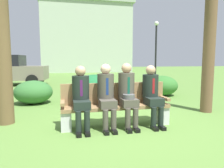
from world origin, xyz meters
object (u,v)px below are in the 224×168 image
at_px(seated_man_rightmost, 152,92).
at_px(shrub_mid_lawn, 95,87).
at_px(seated_man_centerleft, 106,93).
at_px(seated_man_leftmost, 81,94).
at_px(shrub_far_lawn, 162,86).
at_px(building_backdrop, 85,38).
at_px(seated_man_centerright, 128,92).
at_px(street_lamp, 156,46).
at_px(parked_car_near, 9,70).
at_px(park_bench, 116,105).
at_px(shrub_near_bench, 34,92).

xyz_separation_m(seated_man_rightmost, shrub_mid_lawn, (-0.78, 3.05, -0.27)).
bearing_deg(seated_man_centerleft, seated_man_leftmost, -179.60).
relative_size(shrub_far_lawn, building_backdrop, 0.12).
height_order(seated_man_centerright, street_lamp, street_lamp).
xyz_separation_m(parked_car_near, street_lamp, (8.03, -1.55, 1.34)).
bearing_deg(shrub_far_lawn, seated_man_leftmost, -135.26).
relative_size(seated_man_leftmost, seated_man_centerright, 0.96).
xyz_separation_m(shrub_mid_lawn, building_backdrop, (1.67, 20.39, 3.85)).
bearing_deg(shrub_far_lawn, park_bench, -129.50).
height_order(shrub_mid_lawn, street_lamp, street_lamp).
bearing_deg(shrub_mid_lawn, park_bench, -89.71).
xyz_separation_m(seated_man_rightmost, shrub_far_lawn, (1.91, 3.38, -0.32)).
bearing_deg(shrub_far_lawn, street_lamp, 69.17).
height_order(shrub_far_lawn, parked_car_near, parked_car_near).
distance_m(shrub_mid_lawn, building_backdrop, 20.82).
xyz_separation_m(seated_man_rightmost, shrub_near_bench, (-2.80, 2.88, -0.34)).
bearing_deg(parked_car_near, street_lamp, -10.90).
bearing_deg(shrub_far_lawn, building_backdrop, 92.92).
relative_size(parked_car_near, building_backdrop, 0.37).
distance_m(seated_man_rightmost, shrub_mid_lawn, 3.16).
height_order(park_bench, seated_man_centerright, seated_man_centerright).
bearing_deg(seated_man_leftmost, seated_man_rightmost, 0.01).
bearing_deg(street_lamp, seated_man_leftmost, -124.65).
height_order(seated_man_centerright, shrub_mid_lawn, seated_man_centerright).
bearing_deg(shrub_mid_lawn, street_lamp, 43.39).
relative_size(park_bench, seated_man_centerleft, 1.73).
relative_size(park_bench, seated_man_centerright, 1.71).
xyz_separation_m(seated_man_rightmost, parked_car_near, (-4.81, 8.38, 0.12)).
bearing_deg(shrub_mid_lawn, seated_man_leftmost, -103.26).
height_order(shrub_mid_lawn, shrub_far_lawn, shrub_mid_lawn).
xyz_separation_m(street_lamp, building_backdrop, (-2.34, 16.61, 2.12)).
relative_size(seated_man_centerleft, building_backdrop, 0.12).
height_order(seated_man_leftmost, building_backdrop, building_backdrop).
distance_m(seated_man_centerright, building_backdrop, 23.75).
relative_size(seated_man_centerright, shrub_near_bench, 1.11).
xyz_separation_m(seated_man_centerright, shrub_near_bench, (-2.25, 2.88, -0.36)).
bearing_deg(seated_man_rightmost, building_backdrop, 87.84).
height_order(parked_car_near, building_backdrop, building_backdrop).
height_order(seated_man_rightmost, shrub_mid_lawn, seated_man_rightmost).
relative_size(seated_man_centerright, street_lamp, 0.37).
height_order(street_lamp, building_backdrop, building_backdrop).
bearing_deg(parked_car_near, seated_man_centerleft, -65.48).
distance_m(seated_man_rightmost, parked_car_near, 9.66).
xyz_separation_m(seated_man_centerleft, seated_man_rightmost, (0.99, -0.00, -0.02)).
height_order(park_bench, building_backdrop, building_backdrop).
bearing_deg(seated_man_centerleft, street_lamp, 58.33).
height_order(shrub_near_bench, shrub_mid_lawn, shrub_mid_lawn).
bearing_deg(shrub_mid_lawn, seated_man_rightmost, -75.62).
distance_m(seated_man_rightmost, building_backdrop, 23.73).
bearing_deg(shrub_far_lawn, seated_man_centerleft, -130.66).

